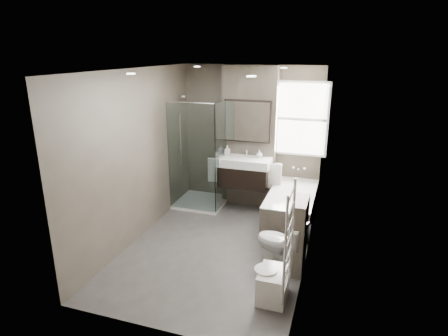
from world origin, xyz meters
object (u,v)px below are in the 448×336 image
at_px(vanity, 244,172).
at_px(bathtub, 291,206).
at_px(toilet, 280,243).
at_px(bidet, 273,284).

distance_m(vanity, bathtub, 1.07).
bearing_deg(toilet, bathtub, -158.96).
height_order(vanity, bidet, vanity).
bearing_deg(bathtub, bidet, -87.55).
bearing_deg(vanity, bidet, -67.30).
height_order(bathtub, bidet, bathtub).
bearing_deg(vanity, toilet, -60.17).
relative_size(vanity, toilet, 1.36).
relative_size(vanity, bathtub, 0.59).
bearing_deg(toilet, vanity, -131.01).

